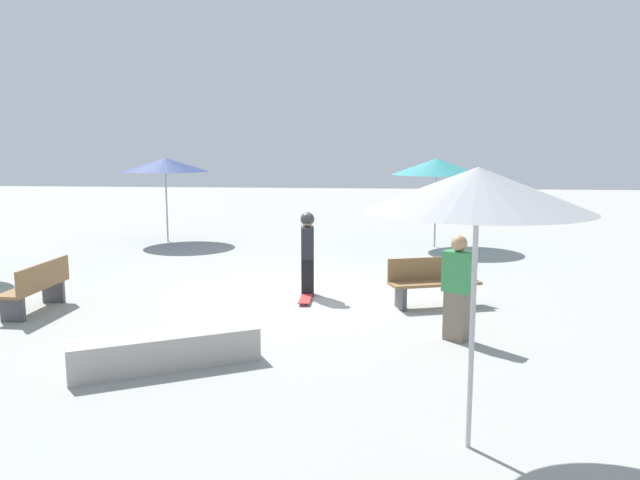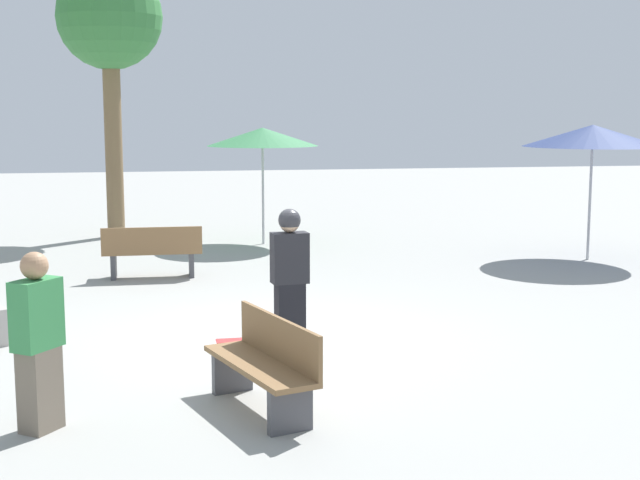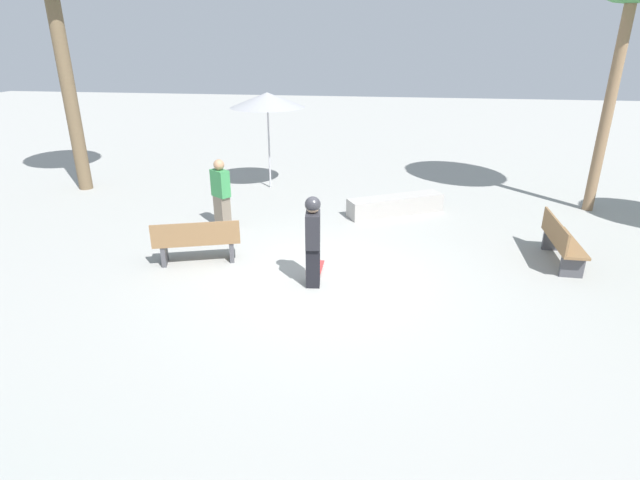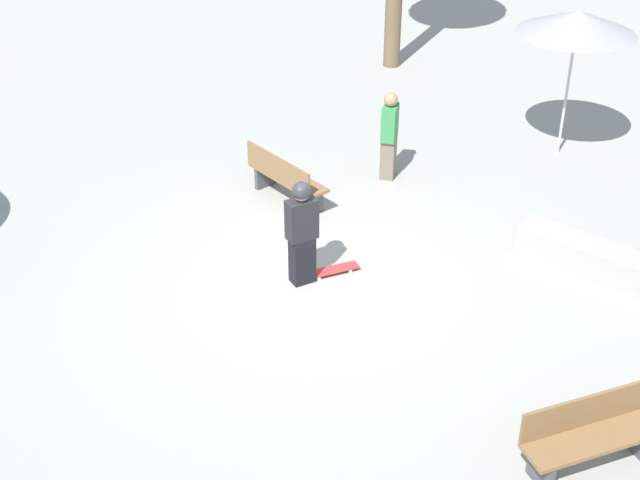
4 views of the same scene
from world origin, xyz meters
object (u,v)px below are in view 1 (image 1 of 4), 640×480
concrete_ledge (166,351)px  shade_umbrella_teal (437,167)px  bench_far (433,282)px  shade_umbrella_grey (478,190)px  bystander_watching (458,288)px  skater_main (307,251)px  bench_near (37,287)px  skateboard (306,298)px  shade_umbrella_navy (165,165)px

concrete_ledge → shade_umbrella_teal: shade_umbrella_teal is taller
bench_far → shade_umbrella_grey: (0.11, 5.24, 2.00)m
bench_far → shade_umbrella_grey: bearing=70.7°
bystander_watching → shade_umbrella_grey: bearing=-59.0°
concrete_ledge → shade_umbrella_grey: bearing=152.9°
skater_main → bench_near: 4.75m
shade_umbrella_teal → shade_umbrella_grey: size_ratio=0.94×
skateboard → bench_near: (4.47, 1.12, 0.37)m
concrete_ledge → bystander_watching: bystander_watching is taller
skateboard → shade_umbrella_teal: bearing=155.1°
skateboard → concrete_ledge: bearing=-22.3°
bench_near → bench_far: 6.82m
bench_far → bystander_watching: size_ratio=1.07×
bystander_watching → skateboard: bearing=176.0°
concrete_ledge → shade_umbrella_teal: (-4.26, -9.99, 2.02)m
concrete_ledge → skater_main: bearing=-108.9°
shade_umbrella_teal → skateboard: bearing=66.0°
skateboard → shade_umbrella_teal: size_ratio=0.33×
concrete_ledge → bench_far: size_ratio=1.41×
shade_umbrella_teal → shade_umbrella_grey: bearing=86.6°
concrete_ledge → shade_umbrella_teal: size_ratio=0.94×
skater_main → shade_umbrella_grey: size_ratio=0.60×
skater_main → shade_umbrella_teal: (-2.89, -5.99, 1.38)m
bench_far → shade_umbrella_grey: shade_umbrella_grey is taller
skater_main → skateboard: bearing=-4.5°
bystander_watching → shade_umbrella_teal: bearing=123.1°
bench_far → bystander_watching: (-0.17, 1.94, 0.34)m
shade_umbrella_navy → concrete_ledge: bearing=108.8°
concrete_ledge → bench_near: size_ratio=1.45×
skateboard → bench_far: size_ratio=0.48×
skateboard → concrete_ledge: 3.80m
concrete_ledge → bench_near: 3.92m
skateboard → shade_umbrella_teal: (-2.87, -6.46, 2.18)m
shade_umbrella_teal → bystander_watching: shade_umbrella_teal is taller
skater_main → bench_near: size_ratio=0.99×
skater_main → concrete_ledge: (1.37, 4.00, -0.64)m
shade_umbrella_teal → bench_near: bearing=45.9°
skater_main → shade_umbrella_grey: (-2.18, 5.82, 1.57)m
bench_near → shade_umbrella_navy: 8.05m
shade_umbrella_grey → shade_umbrella_navy: 13.97m
bench_near → shade_umbrella_teal: bearing=-43.3°
shade_umbrella_grey → shade_umbrella_navy: (7.04, -12.06, -0.17)m
skateboard → bench_near: bench_near is taller
shade_umbrella_teal → concrete_ledge: bearing=66.9°
skateboard → bystander_watching: bearing=49.1°
shade_umbrella_grey → shade_umbrella_teal: bearing=-93.4°
shade_umbrella_navy → bystander_watching: size_ratio=1.62×
shade_umbrella_navy → skater_main: bearing=127.9°
bench_near → shade_umbrella_teal: (-7.34, -7.58, 1.81)m
concrete_ledge → shade_umbrella_navy: 11.01m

